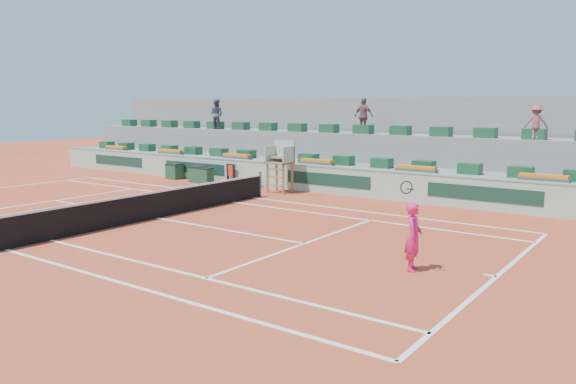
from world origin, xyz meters
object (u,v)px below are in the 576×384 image
(umpire_chair, at_px, (281,159))
(tennis_player, at_px, (413,236))
(player_bag, at_px, (253,183))
(drink_cooler_a, at_px, (206,176))

(umpire_chair, relative_size, tennis_player, 1.05)
(tennis_player, bearing_deg, player_bag, 144.49)
(player_bag, bearing_deg, umpire_chair, -13.94)
(player_bag, height_order, drink_cooler_a, drink_cooler_a)
(umpire_chair, xyz_separation_m, tennis_player, (10.04, -8.15, -0.69))
(player_bag, xyz_separation_m, umpire_chair, (2.13, -0.53, 1.36))
(player_bag, bearing_deg, tennis_player, -35.51)
(drink_cooler_a, bearing_deg, player_bag, 14.33)
(umpire_chair, bearing_deg, player_bag, 166.06)
(player_bag, distance_m, umpire_chair, 2.58)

